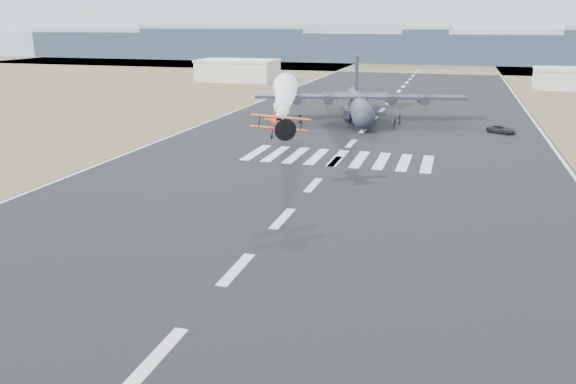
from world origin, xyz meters
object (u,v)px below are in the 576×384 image
at_px(crew_d, 399,119).
at_px(crew_e, 300,118).
at_px(aerobatic_biplane, 279,124).
at_px(transport_aircraft, 359,103).
at_px(support_vehicle, 501,129).
at_px(crew_c, 395,123).
at_px(crew_a, 287,120).
at_px(hangar_right, 574,78).
at_px(crew_b, 354,122).
at_px(crew_h, 350,118).
at_px(crew_f, 363,122).
at_px(hangar_left, 238,70).
at_px(crew_g, 399,121).

distance_m(crew_d, crew_e, 18.40).
relative_size(aerobatic_biplane, transport_aircraft, 0.17).
bearing_deg(support_vehicle, crew_c, 120.58).
relative_size(crew_a, crew_c, 1.00).
bearing_deg(crew_c, hangar_right, 19.17).
xyz_separation_m(aerobatic_biplane, crew_b, (0.73, 42.39, -6.75)).
bearing_deg(aerobatic_biplane, crew_b, 73.52).
bearing_deg(aerobatic_biplane, crew_h, 75.11).
height_order(transport_aircraft, crew_f, transport_aircraft).
height_order(hangar_right, support_vehicle, hangar_right).
relative_size(hangar_right, crew_a, 11.95).
relative_size(aerobatic_biplane, crew_d, 3.89).
bearing_deg(crew_h, crew_e, 66.14).
bearing_deg(hangar_left, crew_b, -54.69).
relative_size(hangar_right, transport_aircraft, 0.52).
height_order(transport_aircraft, support_vehicle, transport_aircraft).
distance_m(hangar_right, crew_a, 97.55).
height_order(crew_e, crew_g, crew_e).
bearing_deg(crew_b, crew_d, -109.03).
relative_size(crew_c, crew_d, 1.03).
bearing_deg(crew_a, aerobatic_biplane, 32.07).
height_order(crew_e, crew_f, crew_f).
xyz_separation_m(transport_aircraft, crew_f, (2.17, -8.29, -2.11)).
xyz_separation_m(transport_aircraft, crew_a, (-11.41, -10.46, -2.09)).
relative_size(hangar_right, crew_f, 12.24).
xyz_separation_m(support_vehicle, crew_f, (-23.51, -0.04, 0.18)).
height_order(hangar_left, hangar_right, hangar_left).
xyz_separation_m(support_vehicle, crew_c, (-17.74, -0.31, 0.21)).
xyz_separation_m(hangar_left, crew_b, (49.74, -70.23, -2.63)).
xyz_separation_m(hangar_right, crew_f, (-46.80, -74.41, -2.17)).
height_order(hangar_right, crew_h, hangar_right).
bearing_deg(crew_d, hangar_right, 124.96).
xyz_separation_m(crew_d, crew_e, (-17.86, -4.43, -0.03)).
relative_size(crew_d, crew_g, 1.07).
bearing_deg(crew_h, aerobatic_biplane, 143.73).
distance_m(aerobatic_biplane, crew_h, 45.99).
xyz_separation_m(hangar_left, crew_h, (48.53, -67.11, -2.49)).
bearing_deg(crew_e, crew_a, -18.16).
bearing_deg(support_vehicle, crew_a, 123.00).
distance_m(aerobatic_biplane, crew_f, 43.78).
bearing_deg(hangar_left, support_vehicle, -42.88).
relative_size(hangar_right, crew_b, 13.18).
bearing_deg(crew_c, aerobatic_biplane, -142.54).
distance_m(hangar_right, crew_h, 87.47).
distance_m(aerobatic_biplane, crew_g, 47.21).
bearing_deg(support_vehicle, crew_f, 119.68).
distance_m(transport_aircraft, crew_c, 11.86).
bearing_deg(transport_aircraft, hangar_left, 115.64).
bearing_deg(hangar_right, crew_b, -122.68).
distance_m(hangar_right, crew_e, 94.58).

